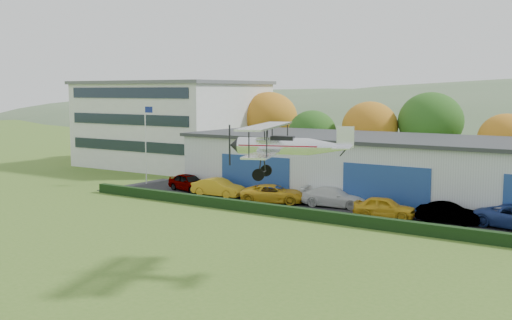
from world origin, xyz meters
The scene contains 14 objects.
ground centered at (0.00, 0.00, 0.00)m, with size 300.00×300.00×0.00m, color #436921.
apron centered at (3.00, 21.00, 0.03)m, with size 48.00×9.00×0.05m, color black.
hedge centered at (3.00, 16.20, 0.40)m, with size 46.00×0.60×0.80m, color black.
hangar centered at (5.00, 27.98, 2.66)m, with size 40.60×12.60×5.30m.
office_block centered at (-28.00, 35.00, 5.21)m, with size 20.60×15.60×10.40m.
flagpole centered at (-19.88, 22.00, 4.78)m, with size 1.05×0.10×8.00m.
tree_belt centered at (0.85, 40.62, 5.61)m, with size 75.70×13.22×10.12m.
car_0 centered at (-13.63, 20.98, 0.84)m, with size 1.86×4.62×1.58m, color gray.
car_1 centered at (-9.55, 20.06, 0.84)m, with size 1.67×4.80×1.58m, color gold.
car_2 centered at (-3.98, 20.23, 0.80)m, with size 2.49×5.39×1.50m, color gold.
car_3 centered at (0.95, 21.49, 0.82)m, with size 2.15×5.28×1.53m, color silver.
car_4 centered at (5.86, 19.75, 0.81)m, with size 1.79×4.46×1.52m, color gold.
car_5 centered at (10.25, 20.50, 0.76)m, with size 1.50×4.30×1.42m, color gray.
biplane centered at (6.48, 4.47, 6.56)m, with size 6.41×7.22×2.72m.
Camera 1 is at (22.01, -21.40, 9.24)m, focal length 42.39 mm.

